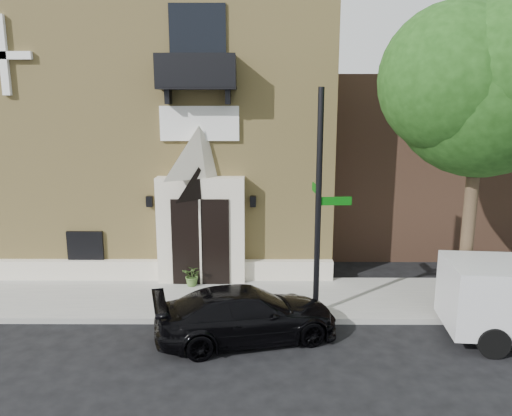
% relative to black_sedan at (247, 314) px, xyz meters
% --- Properties ---
extents(ground, '(120.00, 120.00, 0.00)m').
position_rel_black_sedan_xyz_m(ground, '(-0.44, 0.78, -0.63)').
color(ground, black).
rests_on(ground, ground).
extents(sidewalk, '(42.00, 3.00, 0.15)m').
position_rel_black_sedan_xyz_m(sidewalk, '(0.56, 2.28, -0.55)').
color(sidewalk, gray).
rests_on(sidewalk, ground).
extents(church, '(12.20, 11.01, 9.30)m').
position_rel_black_sedan_xyz_m(church, '(-3.43, 8.74, 4.01)').
color(church, tan).
rests_on(church, ground).
extents(street_tree_left, '(4.97, 4.38, 7.77)m').
position_rel_black_sedan_xyz_m(street_tree_left, '(5.59, 1.13, 5.24)').
color(street_tree_left, '#38281C').
rests_on(street_tree_left, sidewalk).
extents(black_sedan, '(4.62, 2.78, 1.25)m').
position_rel_black_sedan_xyz_m(black_sedan, '(0.00, 0.00, 0.00)').
color(black_sedan, black).
rests_on(black_sedan, ground).
extents(street_sign, '(0.91, 0.91, 5.72)m').
position_rel_black_sedan_xyz_m(street_sign, '(1.78, 1.21, 2.41)').
color(street_sign, black).
rests_on(street_sign, sidewalk).
extents(fire_hydrant, '(0.46, 0.37, 0.80)m').
position_rel_black_sedan_xyz_m(fire_hydrant, '(6.54, 1.39, -0.08)').
color(fire_hydrant, maroon).
rests_on(fire_hydrant, sidewalk).
extents(planter, '(0.68, 0.63, 0.65)m').
position_rel_black_sedan_xyz_m(planter, '(-1.68, 3.10, -0.15)').
color(planter, '#496D2E').
rests_on(planter, sidewalk).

